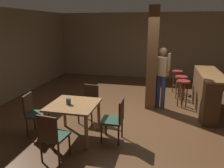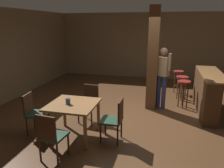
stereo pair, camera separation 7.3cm
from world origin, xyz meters
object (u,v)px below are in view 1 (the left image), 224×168
(chair_south, at_px, (52,135))
(napkin_cup, at_px, (68,101))
(chair_north, at_px, (89,101))
(standing_person, at_px, (162,74))
(bar_stool_far, at_px, (177,76))
(chair_west, at_px, (34,112))
(bar_stool_near, at_px, (183,87))
(dining_table, at_px, (74,109))
(bar_stool_mid, at_px, (181,82))
(bar_counter, at_px, (205,92))
(chair_east, at_px, (116,118))

(chair_south, bearing_deg, napkin_cup, 93.34)
(chair_north, relative_size, standing_person, 0.52)
(napkin_cup, xyz_separation_m, bar_stool_far, (2.33, 3.79, -0.23))
(chair_west, distance_m, bar_stool_near, 4.03)
(chair_west, distance_m, chair_north, 1.30)
(dining_table, xyz_separation_m, bar_stool_far, (2.26, 3.73, -0.05))
(chair_north, bearing_deg, standing_person, 37.37)
(dining_table, relative_size, bar_stool_far, 1.24)
(chair_south, distance_m, bar_stool_mid, 4.59)
(dining_table, bearing_deg, bar_counter, 36.51)
(bar_counter, xyz_separation_m, bar_stool_mid, (-0.56, 0.91, 0.01))
(dining_table, distance_m, bar_stool_near, 3.32)
(chair_east, bearing_deg, standing_person, 67.97)
(dining_table, bearing_deg, chair_east, 2.16)
(chair_west, relative_size, bar_stool_mid, 1.19)
(chair_east, height_order, bar_stool_far, chair_east)
(chair_west, height_order, standing_person, standing_person)
(standing_person, bearing_deg, dining_table, -129.08)
(napkin_cup, distance_m, standing_person, 2.84)
(chair_north, height_order, napkin_cup, chair_north)
(napkin_cup, height_order, bar_counter, bar_counter)
(standing_person, xyz_separation_m, bar_counter, (1.17, 0.01, -0.45))
(standing_person, bearing_deg, bar_stool_far, 71.75)
(chair_south, relative_size, bar_stool_far, 1.14)
(chair_south, height_order, bar_counter, bar_counter)
(chair_north, xyz_separation_m, bar_counter, (2.84, 1.30, 0.05))
(chair_east, distance_m, bar_stool_far, 3.94)
(bar_stool_near, bearing_deg, dining_table, -134.94)
(chair_north, distance_m, napkin_cup, 0.96)
(standing_person, distance_m, bar_stool_near, 0.77)
(chair_west, bearing_deg, bar_stool_mid, 43.68)
(napkin_cup, height_order, standing_person, standing_person)
(chair_south, xyz_separation_m, bar_stool_near, (2.37, 3.23, 0.08))
(standing_person, xyz_separation_m, bar_stool_far, (0.53, 1.60, -0.42))
(bar_counter, relative_size, bar_stool_mid, 2.78)
(bar_counter, bearing_deg, chair_south, -134.02)
(chair_west, height_order, chair_north, same)
(chair_north, bearing_deg, dining_table, -93.37)
(chair_south, bearing_deg, dining_table, 88.05)
(dining_table, bearing_deg, chair_west, -177.19)
(chair_west, relative_size, chair_south, 1.00)
(chair_west, distance_m, bar_counter, 4.38)
(chair_west, bearing_deg, chair_north, 43.01)
(dining_table, distance_m, bar_stool_mid, 3.84)
(dining_table, bearing_deg, bar_stool_mid, 52.56)
(chair_north, relative_size, bar_stool_near, 1.14)
(standing_person, bearing_deg, napkin_cup, -129.55)
(chair_west, distance_m, bar_stool_far, 4.92)
(standing_person, bearing_deg, bar_counter, 0.73)
(bar_stool_mid, height_order, bar_stool_far, bar_stool_far)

